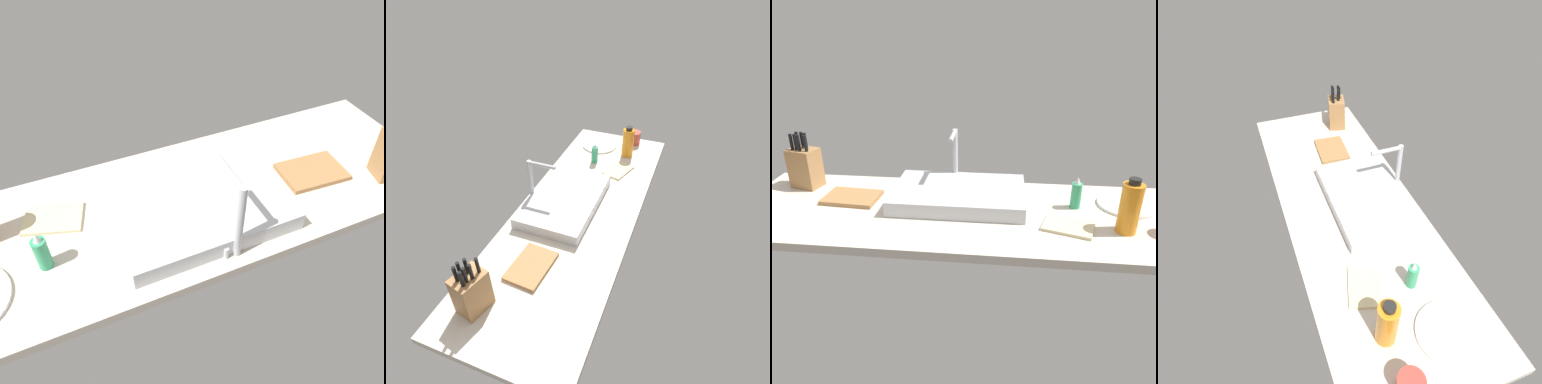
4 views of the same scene
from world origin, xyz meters
TOP-DOWN VIEW (x-y plane):
  - countertop_slab at (0.00, 0.00)cm, footprint 184.33×63.22cm
  - sink_basin at (0.92, 8.55)cm, footprint 55.83×35.83cm
  - faucet at (-2.78, 24.63)cm, footprint 5.50×16.12cm
  - knife_block at (-71.74, 17.01)cm, footprint 14.56×12.29cm
  - cutting_board at (-45.87, 5.38)cm, footprint 24.19×17.69cm
  - soap_bottle at (49.89, 7.90)cm, footprint 4.29×4.29cm
  - water_bottle at (65.60, -10.16)cm, footprint 7.60×7.60cm
  - dinner_plate at (72.14, 11.64)cm, footprint 24.37×24.37cm
  - dish_towel at (44.87, -9.71)cm, footprint 21.58×17.88cm
  - coffee_mug at (83.83, -10.46)cm, footprint 8.91×8.91cm

SIDE VIEW (x-z plane):
  - countertop_slab at x=0.00cm, z-range 0.00..3.50cm
  - dinner_plate at x=72.14cm, z-range 3.50..4.70cm
  - dish_towel at x=44.87cm, z-range 3.50..4.70cm
  - cutting_board at x=-45.87cm, z-range 3.50..5.30cm
  - sink_basin at x=0.92cm, z-range 3.50..9.86cm
  - coffee_mug at x=83.83cm, z-range 3.50..12.71cm
  - soap_bottle at x=49.89cm, z-range 2.59..16.26cm
  - knife_block at x=-71.74cm, z-range 0.40..25.97cm
  - water_bottle at x=65.60cm, z-range 2.76..24.10cm
  - faucet at x=-2.78cm, z-range 6.28..33.20cm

